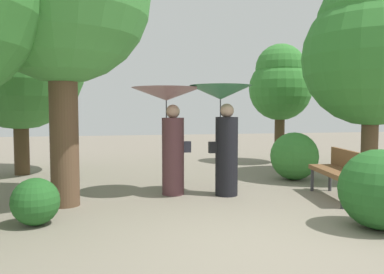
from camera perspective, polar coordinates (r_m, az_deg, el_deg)
name	(u,v)px	position (r m, az deg, el deg)	size (l,w,h in m)	color
ground_plane	(251,241)	(4.72, 8.69, -14.85)	(40.00, 40.00, 0.00)	gray
person_left	(169,118)	(6.95, -3.38, 2.78)	(1.24, 1.24, 1.92)	#563338
person_right	(223,120)	(6.89, 4.59, 2.48)	(1.10, 1.10, 1.95)	black
park_bench	(341,169)	(7.13, 20.99, -4.45)	(0.75, 1.56, 0.83)	#38383D
tree_near_left	(19,56)	(10.06, -24.03, 10.81)	(2.98, 2.98, 4.44)	#4C3823
tree_near_right	(372,47)	(9.59, 24.93, 11.93)	(3.01, 3.01, 4.61)	brown
tree_mid_right	(280,83)	(11.51, 12.81, 7.71)	(1.79, 1.79, 3.42)	#4C3823
bush_path_left	(380,189)	(5.54, 25.82, -6.90)	(1.03, 1.03, 1.03)	#235B23
bush_path_right	(294,156)	(8.80, 14.76, -2.72)	(1.04, 1.04, 1.04)	#387F33
bush_behind_bench	(35,202)	(5.59, -21.97, -8.78)	(0.63, 0.63, 0.63)	#235B23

